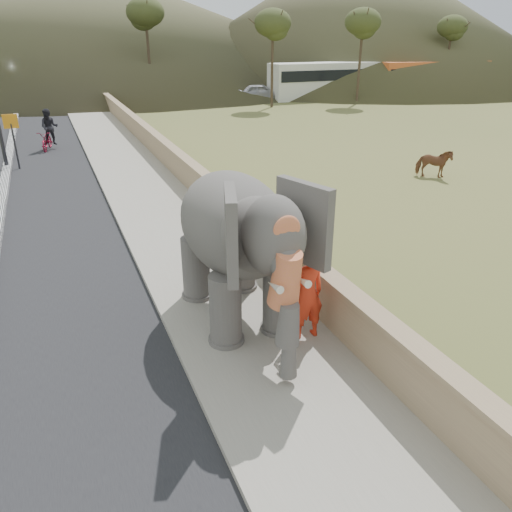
{
  "coord_description": "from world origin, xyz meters",
  "views": [
    {
      "loc": [
        -3.12,
        -8.97,
        5.6
      ],
      "look_at": [
        0.2,
        -0.96,
        1.7
      ],
      "focal_mm": 35.0,
      "sensor_mm": 36.0,
      "label": 1
    }
  ],
  "objects": [
    {
      "name": "signboard",
      "position": [
        -4.5,
        15.3,
        1.64
      ],
      "size": [
        0.6,
        0.08,
        2.4
      ],
      "color": "#2D2D33",
      "rests_on": "ground"
    },
    {
      "name": "parapet",
      "position": [
        1.65,
        10.0,
        0.55
      ],
      "size": [
        0.3,
        120.0,
        1.1
      ],
      "primitive_type": "cube",
      "color": "tan",
      "rests_on": "ground"
    },
    {
      "name": "walkway",
      "position": [
        0.0,
        10.0,
        0.07
      ],
      "size": [
        3.0,
        120.0,
        0.15
      ],
      "primitive_type": "cube",
      "color": "#9E9687",
      "rests_on": "ground"
    },
    {
      "name": "bus_orange",
      "position": [
        31.69,
        31.16,
        1.55
      ],
      "size": [
        11.18,
        3.51,
        3.1
      ],
      "primitive_type": "cube",
      "rotation": [
        0.0,
        0.0,
        1.48
      ],
      "color": "#D85E26",
      "rests_on": "ground"
    },
    {
      "name": "hill_right",
      "position": [
        36.0,
        52.0,
        8.0
      ],
      "size": [
        56.0,
        56.0,
        16.0
      ],
      "primitive_type": "cone",
      "color": "brown",
      "rests_on": "ground"
    },
    {
      "name": "hill_far",
      "position": [
        5.0,
        70.0,
        7.0
      ],
      "size": [
        80.0,
        80.0,
        14.0
      ],
      "primitive_type": "cone",
      "color": "brown",
      "rests_on": "ground"
    },
    {
      "name": "bus_white",
      "position": [
        21.32,
        32.99,
        1.55
      ],
      "size": [
        11.02,
        2.6,
        3.1
      ],
      "primitive_type": "cube",
      "rotation": [
        0.0,
        0.0,
        1.58
      ],
      "color": "silver",
      "rests_on": "ground"
    },
    {
      "name": "cow",
      "position": [
        11.61,
        7.18,
        0.6
      ],
      "size": [
        1.5,
        1.38,
        1.19
      ],
      "primitive_type": "imported",
      "rotation": [
        0.0,
        0.0,
        0.89
      ],
      "color": "brown",
      "rests_on": "ground"
    },
    {
      "name": "median",
      "position": [
        -5.0,
        10.0,
        0.11
      ],
      "size": [
        0.35,
        120.0,
        0.22
      ],
      "primitive_type": "cube",
      "color": "black",
      "rests_on": "ground"
    },
    {
      "name": "road",
      "position": [
        -5.0,
        10.0,
        0.01
      ],
      "size": [
        7.0,
        120.0,
        0.03
      ],
      "primitive_type": "cube",
      "color": "black",
      "rests_on": "ground"
    },
    {
      "name": "elephant_and_man",
      "position": [
        0.02,
        -0.3,
        1.71
      ],
      "size": [
        2.39,
        4.36,
        3.15
      ],
      "color": "#605B57",
      "rests_on": "ground"
    },
    {
      "name": "trees",
      "position": [
        5.95,
        30.14,
        4.02
      ],
      "size": [
        47.79,
        29.59,
        9.19
      ],
      "color": "#473828",
      "rests_on": "ground"
    },
    {
      "name": "motorcyclist",
      "position": [
        -3.08,
        19.08,
        0.81
      ],
      "size": [
        1.25,
        1.95,
        2.06
      ],
      "color": "maroon",
      "rests_on": "ground"
    },
    {
      "name": "ground",
      "position": [
        0.0,
        0.0,
        0.0
      ],
      "size": [
        160.0,
        160.0,
        0.0
      ],
      "primitive_type": "plane",
      "color": "olive",
      "rests_on": "ground"
    },
    {
      "name": "distant_car",
      "position": [
        15.01,
        33.57,
        0.72
      ],
      "size": [
        4.55,
        2.98,
        1.44
      ],
      "primitive_type": "imported",
      "rotation": [
        0.0,
        0.0,
        1.24
      ],
      "color": "#A9A8AF",
      "rests_on": "ground"
    }
  ]
}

